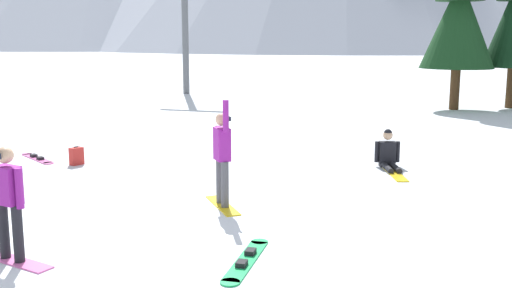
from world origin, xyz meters
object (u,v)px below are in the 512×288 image
(loose_snowboard_far_spare, at_px, (246,260))
(loose_snowboard_near_left, at_px, (37,158))
(snowboarder_foreground, at_px, (8,202))
(backpack_red, at_px, (76,156))
(pine_tree_broad, at_px, (460,6))
(ski_lift_tower, at_px, (185,2))
(snowboarder_midground, at_px, (222,156))
(snowboarder_background, at_px, (389,155))

(loose_snowboard_far_spare, bearing_deg, loose_snowboard_near_left, 145.15)
(snowboarder_foreground, height_order, backpack_red, snowboarder_foreground)
(pine_tree_broad, bearing_deg, snowboarder_foreground, -106.36)
(backpack_red, xyz_separation_m, ski_lift_tower, (-5.13, 18.29, 4.83))
(backpack_red, height_order, ski_lift_tower, ski_lift_tower)
(snowboarder_midground, relative_size, ski_lift_tower, 0.24)
(ski_lift_tower, bearing_deg, snowboarder_foreground, -71.55)
(snowboarder_midground, xyz_separation_m, ski_lift_tower, (-10.01, 20.71, 4.05))
(snowboarder_foreground, xyz_separation_m, ski_lift_tower, (-8.12, 24.33, 4.15))
(backpack_red, distance_m, ski_lift_tower, 19.60)
(snowboarder_midground, bearing_deg, loose_snowboard_far_spare, -62.60)
(snowboarder_midground, distance_m, snowboarder_background, 5.22)
(snowboarder_foreground, distance_m, ski_lift_tower, 25.98)
(loose_snowboard_near_left, distance_m, backpack_red, 1.46)
(loose_snowboard_far_spare, bearing_deg, backpack_red, 141.10)
(loose_snowboard_far_spare, relative_size, ski_lift_tower, 0.22)
(snowboarder_midground, relative_size, loose_snowboard_near_left, 1.23)
(backpack_red, bearing_deg, snowboarder_foreground, -63.71)
(snowboarder_foreground, relative_size, snowboarder_background, 0.94)
(backpack_red, bearing_deg, snowboarder_midground, -26.40)
(snowboarder_midground, xyz_separation_m, snowboarder_background, (2.71, 4.41, -0.67))
(snowboarder_foreground, relative_size, loose_snowboard_far_spare, 0.88)
(snowboarder_foreground, relative_size, ski_lift_tower, 0.19)
(snowboarder_foreground, distance_m, pine_tree_broad, 22.28)
(pine_tree_broad, relative_size, ski_lift_tower, 0.94)
(snowboarder_background, distance_m, pine_tree_broad, 13.81)
(snowboarder_midground, distance_m, ski_lift_tower, 23.35)
(loose_snowboard_near_left, xyz_separation_m, backpack_red, (1.42, -0.30, 0.19))
(loose_snowboard_far_spare, distance_m, pine_tree_broad, 20.78)
(snowboarder_foreground, xyz_separation_m, pine_tree_broad, (6.19, 21.10, 3.59))
(snowboarder_foreground, distance_m, loose_snowboard_far_spare, 3.51)
(loose_snowboard_far_spare, xyz_separation_m, ski_lift_tower, (-11.36, 23.31, 5.02))
(loose_snowboard_near_left, bearing_deg, backpack_red, -11.89)
(loose_snowboard_near_left, relative_size, pine_tree_broad, 0.20)
(pine_tree_broad, bearing_deg, snowboarder_midground, -103.83)
(snowboarder_foreground, xyz_separation_m, backpack_red, (-2.98, 6.04, -0.68))
(snowboarder_background, bearing_deg, ski_lift_tower, 127.97)
(snowboarder_background, height_order, loose_snowboard_far_spare, snowboarder_background)
(loose_snowboard_near_left, bearing_deg, pine_tree_broad, 54.33)
(snowboarder_background, height_order, pine_tree_broad, pine_tree_broad)
(snowboarder_background, height_order, backpack_red, snowboarder_background)
(snowboarder_midground, bearing_deg, loose_snowboard_near_left, 156.64)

